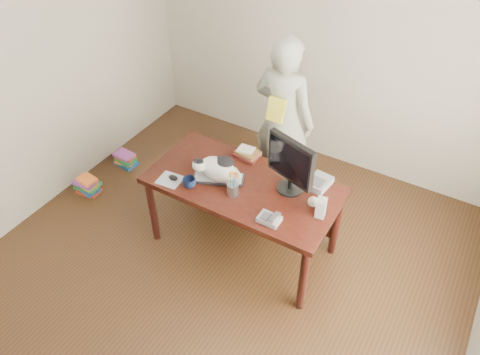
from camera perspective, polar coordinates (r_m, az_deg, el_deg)
name	(u,v)px	position (r m, az deg, el deg)	size (l,w,h in m)	color
room	(197,167)	(3.09, -5.21, 1.34)	(4.50, 4.50, 4.50)	black
desk	(248,191)	(4.01, 0.94, -1.66)	(1.60, 0.80, 0.75)	black
keyboard	(218,178)	(3.89, -2.66, -0.08)	(0.45, 0.32, 0.03)	black
cat	(216,168)	(3.82, -2.91, 1.17)	(0.39, 0.32, 0.24)	white
monitor	(291,163)	(3.64, 6.21, 1.73)	(0.43, 0.27, 0.49)	black
pen_cup	(233,188)	(3.72, -0.87, -1.29)	(0.11, 0.11, 0.24)	gray
mousepad	(170,180)	(3.93, -8.53, -0.28)	(0.21, 0.19, 0.00)	#A7ABB3
mouse	(173,178)	(3.92, -8.15, -0.01)	(0.09, 0.06, 0.04)	black
coffee_mug	(189,183)	(3.82, -6.20, -0.61)	(0.11, 0.11, 0.09)	black
phone	(270,219)	(3.53, 3.65, -5.05)	(0.17, 0.14, 0.08)	slate
speaker	(321,208)	(3.58, 9.84, -3.64)	(0.09, 0.09, 0.16)	#959698
baseball	(313,202)	(3.68, 8.89, -2.93)	(0.08, 0.08, 0.08)	white
book_stack	(247,153)	(4.12, 0.88, 2.97)	(0.22, 0.17, 0.08)	#4C1614
calculator	(319,183)	(3.87, 9.61, -0.62)	(0.19, 0.23, 0.07)	slate
person	(283,120)	(4.46, 5.31, 7.00)	(0.62, 0.40, 1.69)	beige
held_book	(276,110)	(4.22, 4.43, 8.24)	(0.16, 0.10, 0.22)	yellow
book_pile_a	(87,185)	(5.09, -18.10, -0.92)	(0.27, 0.22, 0.18)	#A02A16
book_pile_b	(126,159)	(5.35, -13.78, 2.19)	(0.26, 0.20, 0.15)	#184C93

